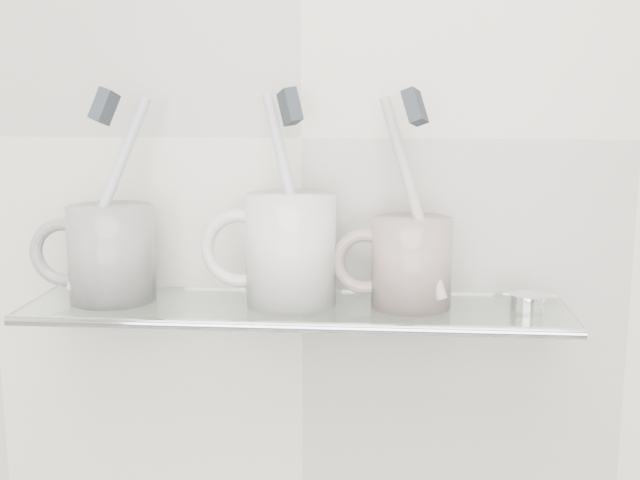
# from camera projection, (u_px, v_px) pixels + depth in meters

# --- Properties ---
(wall_back) EXTENTS (2.50, 0.00, 2.50)m
(wall_back) POSITION_uv_depth(u_px,v_px,m) (301.00, 138.00, 0.77)
(wall_back) COLOR beige
(wall_back) RESTS_ON ground
(shelf_glass) EXTENTS (0.50, 0.12, 0.01)m
(shelf_glass) POSITION_uv_depth(u_px,v_px,m) (295.00, 309.00, 0.74)
(shelf_glass) COLOR silver
(shelf_glass) RESTS_ON wall_back
(shelf_rail) EXTENTS (0.50, 0.01, 0.01)m
(shelf_rail) POSITION_uv_depth(u_px,v_px,m) (288.00, 327.00, 0.69)
(shelf_rail) COLOR silver
(shelf_rail) RESTS_ON shelf_glass
(bracket_left) EXTENTS (0.02, 0.03, 0.02)m
(bracket_left) POSITION_uv_depth(u_px,v_px,m) (93.00, 303.00, 0.81)
(bracket_left) COLOR silver
(bracket_left) RESTS_ON wall_back
(bracket_right) EXTENTS (0.02, 0.03, 0.02)m
(bracket_right) POSITION_uv_depth(u_px,v_px,m) (517.00, 312.00, 0.77)
(bracket_right) COLOR silver
(bracket_right) RESTS_ON wall_back
(mug_left) EXTENTS (0.09, 0.09, 0.09)m
(mug_left) POSITION_uv_depth(u_px,v_px,m) (112.00, 253.00, 0.75)
(mug_left) COLOR silver
(mug_left) RESTS_ON shelf_glass
(mug_left_handle) EXTENTS (0.07, 0.01, 0.07)m
(mug_left_handle) POSITION_uv_depth(u_px,v_px,m) (64.00, 253.00, 0.75)
(mug_left_handle) COLOR silver
(mug_left_handle) RESTS_ON mug_left
(toothbrush_left) EXTENTS (0.08, 0.05, 0.18)m
(toothbrush_left) POSITION_uv_depth(u_px,v_px,m) (109.00, 194.00, 0.74)
(toothbrush_left) COLOR silver
(toothbrush_left) RESTS_ON mug_left
(bristles_left) EXTENTS (0.02, 0.03, 0.04)m
(bristles_left) POSITION_uv_depth(u_px,v_px,m) (104.00, 106.00, 0.73)
(bristles_left) COLOR #2C3137
(bristles_left) RESTS_ON toothbrush_left
(mug_center) EXTENTS (0.11, 0.11, 0.10)m
(mug_center) POSITION_uv_depth(u_px,v_px,m) (291.00, 250.00, 0.74)
(mug_center) COLOR silver
(mug_center) RESTS_ON shelf_glass
(mug_center_handle) EXTENTS (0.07, 0.01, 0.07)m
(mug_center_handle) POSITION_uv_depth(u_px,v_px,m) (240.00, 249.00, 0.74)
(mug_center_handle) COLOR silver
(mug_center_handle) RESTS_ON mug_center
(toothbrush_center) EXTENTS (0.06, 0.05, 0.19)m
(toothbrush_center) POSITION_uv_depth(u_px,v_px,m) (291.00, 196.00, 0.73)
(toothbrush_center) COLOR silver
(toothbrush_center) RESTS_ON mug_center
(bristles_center) EXTENTS (0.03, 0.03, 0.04)m
(bristles_center) POSITION_uv_depth(u_px,v_px,m) (290.00, 107.00, 0.71)
(bristles_center) COLOR #2C3137
(bristles_center) RESTS_ON toothbrush_center
(mug_right) EXTENTS (0.08, 0.08, 0.08)m
(mug_right) POSITION_uv_depth(u_px,v_px,m) (411.00, 262.00, 0.73)
(mug_right) COLOR silver
(mug_right) RESTS_ON shelf_glass
(mug_right_handle) EXTENTS (0.06, 0.01, 0.06)m
(mug_right_handle) POSITION_uv_depth(u_px,v_px,m) (365.00, 262.00, 0.73)
(mug_right_handle) COLOR silver
(mug_right_handle) RESTS_ON mug_right
(toothbrush_right) EXTENTS (0.07, 0.07, 0.18)m
(toothbrush_right) POSITION_uv_depth(u_px,v_px,m) (413.00, 197.00, 0.72)
(toothbrush_right) COLOR #C0AB9B
(toothbrush_right) RESTS_ON mug_right
(bristles_right) EXTENTS (0.03, 0.03, 0.04)m
(bristles_right) POSITION_uv_depth(u_px,v_px,m) (415.00, 107.00, 0.70)
(bristles_right) COLOR #2C3137
(bristles_right) RESTS_ON toothbrush_right
(chrome_cap) EXTENTS (0.03, 0.03, 0.01)m
(chrome_cap) POSITION_uv_depth(u_px,v_px,m) (527.00, 301.00, 0.73)
(chrome_cap) COLOR silver
(chrome_cap) RESTS_ON shelf_glass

